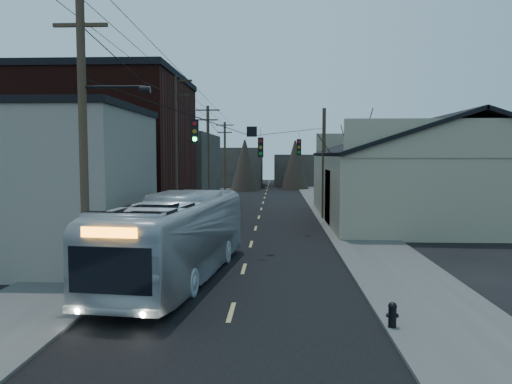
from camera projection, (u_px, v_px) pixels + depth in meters
ground at (225, 336)px, 13.74m from camera, size 160.00×160.00×0.00m
road_surface at (261, 212)px, 43.63m from camera, size 9.00×110.00×0.02m
sidewalk_left at (187, 211)px, 43.90m from camera, size 4.00×110.00×0.12m
sidewalk_right at (335, 211)px, 43.35m from camera, size 4.00×110.00×0.12m
building_clapboard at (49, 187)px, 22.83m from camera, size 8.00×8.00×7.00m
building_brick at (108, 154)px, 33.72m from camera, size 10.00×12.00×10.00m
building_left_far at (168, 170)px, 49.75m from camera, size 9.00×14.00×7.00m
warehouse at (429, 185)px, 37.90m from camera, size 16.16×20.60×7.73m
building_far_left at (230, 167)px, 78.53m from camera, size 10.00×12.00×6.00m
building_far_right at (310, 170)px, 83.00m from camera, size 12.00×14.00×5.00m
bare_tree at (353, 175)px, 33.13m from camera, size 0.40×0.40×7.20m
utility_lines at (217, 155)px, 37.56m from camera, size 11.24×45.28×10.50m
bus at (177, 237)px, 19.83m from camera, size 4.25×12.41×3.39m
parked_car at (223, 201)px, 45.72m from camera, size 1.66×4.60×1.51m
fire_hydrant at (392, 314)px, 14.05m from camera, size 0.34×0.25×0.72m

